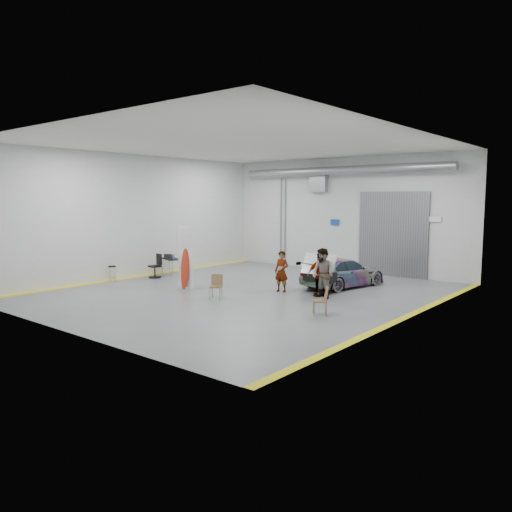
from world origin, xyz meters
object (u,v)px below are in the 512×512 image
Objects in this scene: folding_chair_near at (216,291)px; work_table at (170,258)px; office_chair at (156,267)px; sedan_car at (343,273)px; person_c at (320,274)px; shop_stool at (112,274)px; folding_chair_far at (320,306)px; surfboard_display at (185,262)px; person_a at (282,271)px; person_b at (323,274)px.

work_table is (-6.17, 3.06, 0.53)m from folding_chair_near.
folding_chair_near is 0.82× the size of office_chair.
person_c reaches higher than sedan_car.
person_c is at bearing 18.41° from shop_stool.
folding_chair_near is at bearing 76.44° from sedan_car.
office_chair is at bearing 33.62° from sedan_car.
folding_chair_far is at bearing -27.46° from folding_chair_near.
surfboard_display reaches higher than shop_stool.
person_a reaches higher than shop_stool.
work_table is at bearing 171.20° from person_a.
folding_chair_far is (4.56, 0.21, 0.01)m from folding_chair_near.
folding_chair_far is 0.66× the size of work_table.
office_chair is at bearing -36.30° from person_c.
work_table reaches higher than folding_chair_near.
work_table reaches higher than shop_stool.
shop_stool is at bearing -97.20° from work_table.
folding_chair_near reaches higher than shop_stool.
sedan_car is 10.61m from shop_stool.
surfboard_display is 3.87× the size of shop_stool.
person_a reaches higher than sedan_car.
surfboard_display is at bearing 10.97° from shop_stool.
shop_stool is (-6.57, -0.13, 0.07)m from folding_chair_near.
folding_chair_near is at bearing -15.21° from surfboard_display.
person_a is at bearing -37.57° from person_c.
shop_stool is at bearing 42.35° from sedan_car.
sedan_car is at bearing 55.60° from person_a.
person_c is 3.33m from folding_chair_far.
sedan_car is at bearing 119.01° from person_b.
person_b is 5.94m from surfboard_display.
surfboard_display reaches higher than folding_chair_far.
folding_chair_far is at bearing 78.59° from person_c.
work_table is (-8.99, 0.06, -0.05)m from person_c.
surfboard_display is at bearing -145.42° from person_b.
office_chair is (-8.72, -1.09, -0.37)m from person_c.
person_c is 2.37× the size of shop_stool.
surfboard_display is at bearing -32.68° from work_table.
surfboard_display reaches higher than person_c.
person_a is 1.81× the size of folding_chair_near.
folding_chair_far reaches higher than folding_chair_near.
person_b is 2.91m from folding_chair_far.
person_c is 0.61× the size of surfboard_display.
sedan_car is 4.61× the size of folding_chair_near.
person_c is 4.16m from folding_chair_near.
person_a is 7.23m from work_table.
office_chair is (-8.34, -3.56, -0.13)m from sedan_car.
sedan_car is 2.91m from person_b.
surfboard_display is at bearing 54.97° from sedan_car.
sedan_car is 5.86× the size of shop_stool.
folding_chair_far is (1.74, -2.78, -0.58)m from person_c.
person_b is at bearing 173.24° from folding_chair_far.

